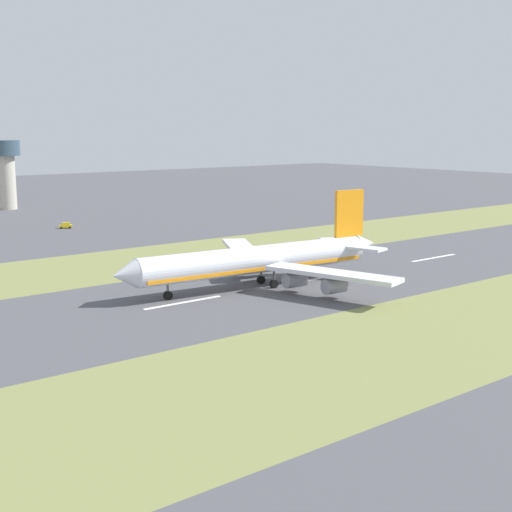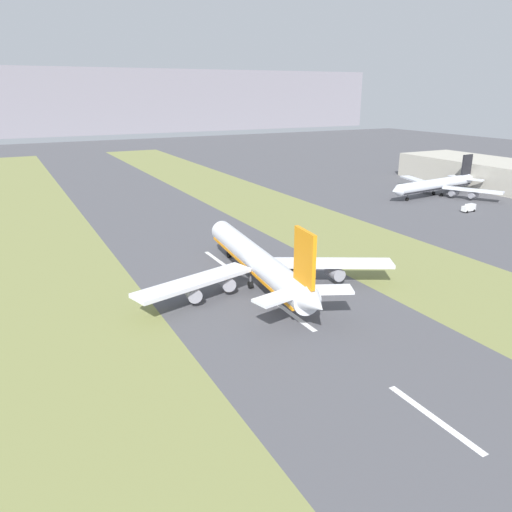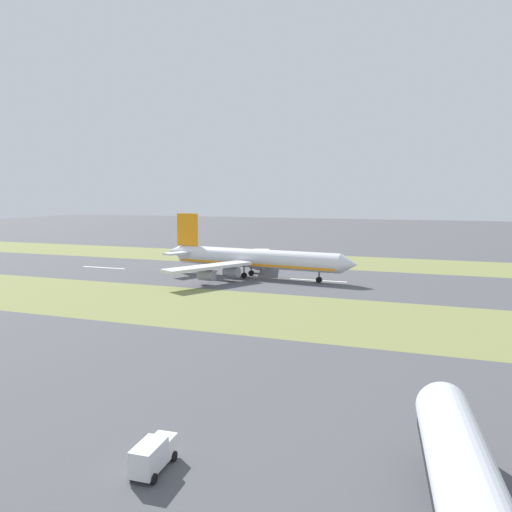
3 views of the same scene
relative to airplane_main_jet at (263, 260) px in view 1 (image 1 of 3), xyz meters
The scene contains 9 objects.
ground_plane 6.61m from the airplane_main_jet, 123.05° to the left, with size 800.00×800.00×0.00m, color #4C4C51.
grass_median_west 46.94m from the airplane_main_jet, behind, with size 40.00×600.00×0.01m, color olive.
grass_median_east 43.98m from the airplane_main_jet, ahead, with size 40.00×600.00×0.01m, color olive.
centreline_dash_near 58.44m from the airplane_main_jet, 91.47° to the right, with size 1.20×18.00×0.01m, color silver.
centreline_dash_mid 19.14m from the airplane_main_jet, 94.72° to the right, with size 1.20×18.00×0.01m, color silver.
centreline_dash_far 22.75m from the airplane_main_jet, 93.90° to the left, with size 1.20×18.00×0.01m, color silver.
airplane_main_jet is the anchor object (origin of this frame).
control_tower 186.39m from the airplane_main_jet, ahead, with size 12.00×12.00×29.33m.
apron_car 114.82m from the airplane_main_jet, ahead, with size 3.55×4.74×2.03m.
Camera 1 is at (-117.69, 94.69, 34.52)m, focal length 50.00 mm.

